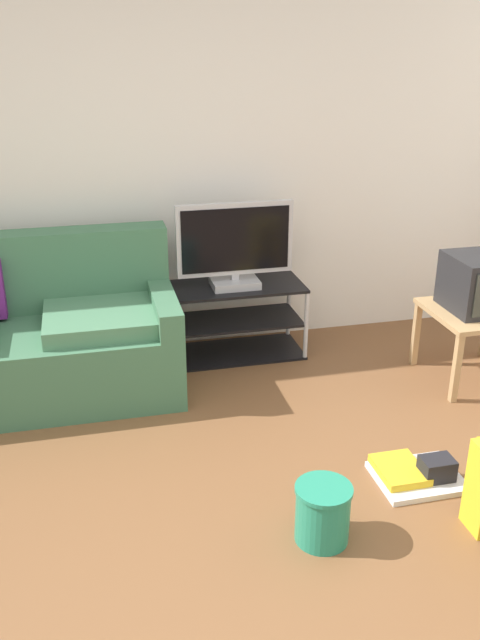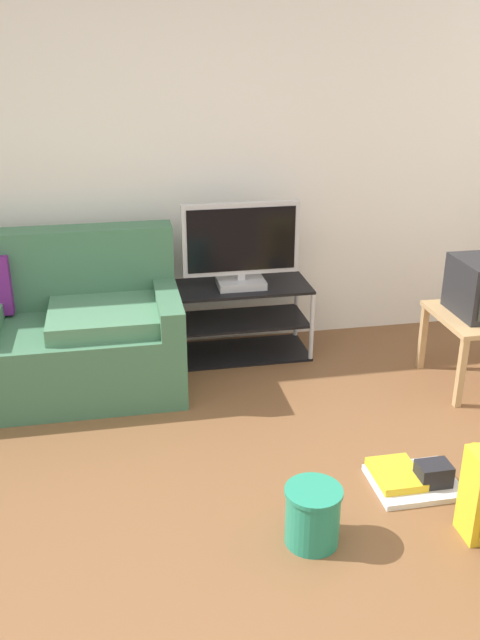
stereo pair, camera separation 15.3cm
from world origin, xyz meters
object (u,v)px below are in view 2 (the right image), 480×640
Objects in this scene: tv_stand at (240,320)px; cleaning_bucket at (313,514)px; flat_tv at (241,246)px; couch at (28,336)px; floor_tray at (414,478)px.

tv_stand reaches higher than cleaning_bucket.
flat_tv is 2.83× the size of cleaning_bucket.
couch is 1.45m from flat_tv.
tv_stand is 1.74m from floor_tray.
flat_tv is 2.01m from cleaning_bucket.
couch is 4.40× the size of floor_tray.
tv_stand is (1.37, 0.24, -0.10)m from couch.
tv_stand is at bearing 88.54° from cleaning_bucket.
tv_stand is 1.21× the size of flat_tv.
couch is 1.39m from tv_stand.
cleaning_bucket is 0.65× the size of floor_tray.
flat_tv reaches higher than floor_tray.
floor_tray is (0.56, -1.61, -0.74)m from flat_tv.
cleaning_bucket is 0.68m from floor_tray.
floor_tray is at bearing -70.98° from flat_tv.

